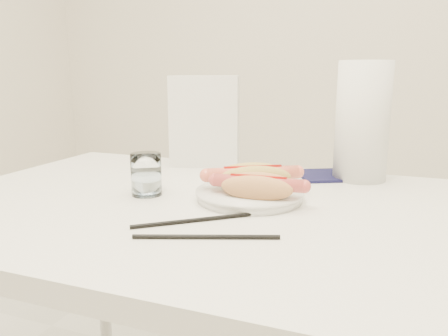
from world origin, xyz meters
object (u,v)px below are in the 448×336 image
(water_glass, at_px, (146,174))
(napkin_box, at_px, (205,121))
(table, at_px, (208,229))
(hotdog_right, at_px, (258,187))
(paper_towel_roll, at_px, (362,121))
(hotdog_left, at_px, (253,177))
(plate, at_px, (249,196))

(water_glass, relative_size, napkin_box, 0.36)
(table, bearing_deg, hotdog_right, 3.07)
(hotdog_right, xyz_separation_m, paper_towel_roll, (0.17, 0.32, 0.11))
(water_glass, relative_size, paper_towel_roll, 0.32)
(napkin_box, distance_m, paper_towel_roll, 0.44)
(water_glass, bearing_deg, paper_towel_roll, 36.83)
(table, bearing_deg, napkin_box, 113.85)
(hotdog_right, distance_m, paper_towel_roll, 0.38)
(table, height_order, water_glass, water_glass)
(paper_towel_roll, bearing_deg, water_glass, -143.17)
(hotdog_right, distance_m, napkin_box, 0.44)
(paper_towel_roll, bearing_deg, table, -130.93)
(hotdog_left, height_order, hotdog_right, hotdog_left)
(table, bearing_deg, water_glass, 178.75)
(hotdog_left, bearing_deg, plate, -117.82)
(hotdog_left, xyz_separation_m, paper_towel_roll, (0.20, 0.25, 0.10))
(plate, relative_size, paper_towel_roll, 0.75)
(napkin_box, bearing_deg, hotdog_right, -68.31)
(table, relative_size, napkin_box, 4.67)
(plate, bearing_deg, paper_towel_roll, 54.09)
(table, height_order, paper_towel_roll, paper_towel_roll)
(table, height_order, hotdog_left, hotdog_left)
(plate, relative_size, hotdog_right, 1.20)
(table, height_order, hotdog_right, hotdog_right)
(hotdog_right, bearing_deg, plate, 124.63)
(napkin_box, bearing_deg, table, -81.83)
(hotdog_left, distance_m, hotdog_right, 0.07)
(hotdog_right, xyz_separation_m, napkin_box, (-0.26, 0.34, 0.09))
(plate, bearing_deg, table, -150.71)
(table, xyz_separation_m, hotdog_right, (0.11, 0.01, 0.10))
(hotdog_left, relative_size, hotdog_right, 1.03)
(napkin_box, bearing_deg, water_glass, -104.41)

